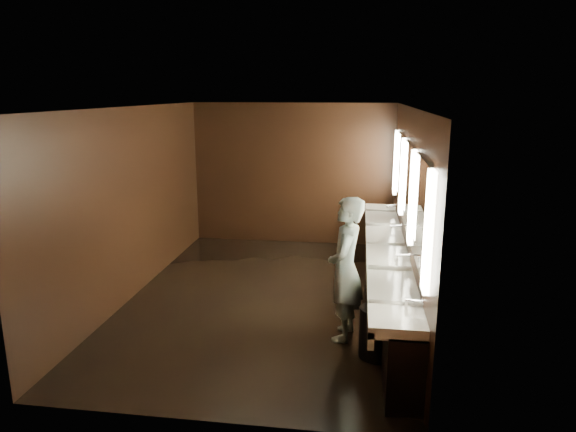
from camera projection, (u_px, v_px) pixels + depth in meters
The scene contains 10 objects.
floor at pixel (266, 298), 7.69m from camera, with size 6.00×6.00×0.00m, color black.
ceiling at pixel (264, 107), 7.03m from camera, with size 4.00×6.00×0.02m, color #2D2D2B.
wall_back at pixel (293, 174), 10.25m from camera, with size 4.00×0.02×2.80m, color black.
wall_front at pixel (203, 281), 4.47m from camera, with size 4.00×0.02×2.80m, color black.
wall_left at pixel (133, 202), 7.63m from camera, with size 0.02×6.00×2.80m, color black.
wall_right at pixel (408, 211), 7.09m from camera, with size 0.02×6.00×2.80m, color black.
sink_counter at pixel (389, 272), 7.33m from camera, with size 0.55×5.40×1.01m.
mirror_band at pixel (408, 186), 7.01m from camera, with size 0.06×5.03×1.15m.
person at pixel (346, 269), 6.27m from camera, with size 0.65×0.43×1.79m, color #93CDDB.
trash_bin at pixel (376, 332), 5.92m from camera, with size 0.39×0.39×0.60m, color black.
Camera 1 is at (1.33, -7.07, 3.01)m, focal length 32.00 mm.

